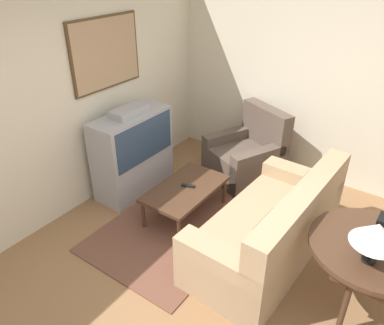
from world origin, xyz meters
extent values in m
plane|color=#8E6642|center=(0.00, 0.00, 0.00)|extent=(12.00, 12.00, 0.00)
cube|color=beige|center=(0.00, 2.13, 1.35)|extent=(12.00, 0.06, 2.70)
cube|color=#4C381E|center=(0.90, 2.08, 1.77)|extent=(1.04, 0.03, 0.83)
cube|color=tan|center=(0.90, 2.07, 1.77)|extent=(0.99, 0.01, 0.78)
cube|color=beige|center=(2.63, 0.00, 1.35)|extent=(0.06, 12.00, 2.70)
cube|color=brown|center=(0.67, 0.82, 0.01)|extent=(2.21, 1.40, 0.01)
cube|color=#9E9EA3|center=(0.90, 1.78, 0.24)|extent=(1.09, 0.46, 0.48)
cube|color=#9E9EA3|center=(0.90, 1.78, 0.78)|extent=(1.09, 0.46, 0.59)
cube|color=#2D425B|center=(0.90, 1.55, 0.78)|extent=(0.98, 0.01, 0.52)
cube|color=#9E9EA3|center=(0.90, 1.78, 1.12)|extent=(0.49, 0.25, 0.09)
cube|color=tan|center=(0.77, -0.19, 0.23)|extent=(1.95, 0.98, 0.46)
cube|color=tan|center=(0.76, -0.53, 0.70)|extent=(1.92, 0.29, 0.48)
cube|color=tan|center=(1.61, -0.22, 0.31)|extent=(0.27, 0.91, 0.62)
cube|color=tan|center=(-0.06, -0.16, 0.31)|extent=(0.27, 0.91, 0.62)
cube|color=#7C664D|center=(1.19, -0.41, 0.63)|extent=(0.36, 0.13, 0.34)
cube|color=#7C664D|center=(0.33, -0.38, 0.63)|extent=(0.36, 0.13, 0.34)
cube|color=brown|center=(2.00, 0.73, 0.22)|extent=(1.15, 1.13, 0.45)
cube|color=brown|center=(2.32, 0.59, 0.71)|extent=(0.51, 0.84, 0.54)
cube|color=brown|center=(2.14, 1.04, 0.29)|extent=(0.87, 0.51, 0.59)
cube|color=brown|center=(1.86, 0.42, 0.29)|extent=(0.87, 0.51, 0.59)
cube|color=#472D1E|center=(0.81, 0.87, 0.38)|extent=(1.04, 0.61, 0.04)
cylinder|color=#472D1E|center=(0.34, 0.61, 0.18)|extent=(0.04, 0.04, 0.36)
cylinder|color=#472D1E|center=(1.29, 0.61, 0.18)|extent=(0.04, 0.04, 0.36)
cylinder|color=#472D1E|center=(0.34, 1.13, 0.18)|extent=(0.04, 0.04, 0.36)
cylinder|color=#472D1E|center=(1.29, 1.13, 0.18)|extent=(0.04, 0.04, 0.36)
cylinder|color=#472D1E|center=(0.60, -1.19, 0.72)|extent=(1.03, 1.03, 0.04)
cube|color=#472D1E|center=(0.60, -1.19, 0.65)|extent=(0.88, 0.41, 0.08)
cylinder|color=#472D1E|center=(0.24, -1.14, 0.35)|extent=(0.05, 0.05, 0.69)
cylinder|color=#472D1E|center=(0.96, -1.14, 0.35)|extent=(0.05, 0.05, 0.69)
cylinder|color=black|center=(0.40, -1.19, 0.75)|extent=(0.11, 0.11, 0.02)
cylinder|color=black|center=(0.40, -1.19, 0.91)|extent=(0.02, 0.02, 0.30)
cone|color=silver|center=(0.40, -1.19, 1.01)|extent=(0.37, 0.37, 0.18)
cube|color=black|center=(0.80, -1.19, 0.82)|extent=(0.17, 0.09, 0.17)
cube|color=black|center=(0.84, 0.86, 0.41)|extent=(0.09, 0.17, 0.02)
camera|label=1|loc=(-2.14, -1.31, 2.84)|focal=35.00mm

